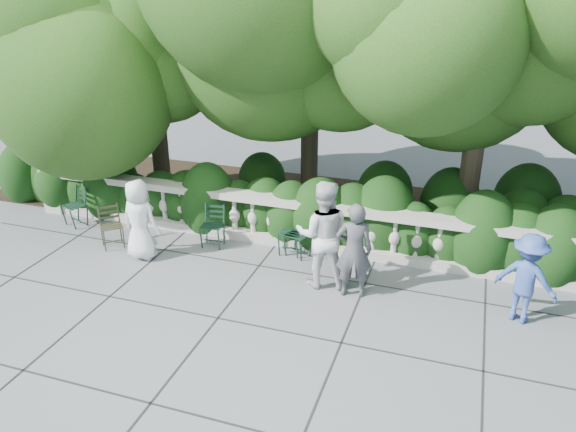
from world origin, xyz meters
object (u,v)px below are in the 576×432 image
(chair_d, at_px, (288,257))
(person_woman_grey, at_px, (354,250))
(chair_a, at_px, (71,227))
(person_casual_man, at_px, (323,234))
(chair_weathered, at_px, (115,250))
(person_older_blue, at_px, (526,278))
(chair_c, at_px, (211,249))
(person_businessman, at_px, (140,220))
(chair_e, at_px, (293,258))

(chair_d, xyz_separation_m, person_woman_grey, (1.44, -0.92, 0.83))
(chair_d, bearing_deg, chair_a, -178.29)
(person_casual_man, bearing_deg, person_woman_grey, 151.24)
(person_casual_man, bearing_deg, chair_a, -17.80)
(chair_weathered, height_order, person_older_blue, person_older_blue)
(chair_a, xyz_separation_m, person_casual_man, (5.70, -0.56, 0.96))
(chair_a, relative_size, person_casual_man, 0.44)
(chair_a, relative_size, person_older_blue, 0.57)
(chair_c, bearing_deg, person_older_blue, -13.46)
(person_businessman, xyz_separation_m, person_older_blue, (6.73, 0.08, -0.04))
(chair_a, distance_m, chair_weathered, 1.63)
(person_businessman, xyz_separation_m, person_casual_man, (3.49, 0.13, 0.18))
(person_businessman, bearing_deg, person_woman_grey, -174.59)
(chair_d, distance_m, chair_e, 0.11)
(chair_d, relative_size, person_older_blue, 0.57)
(person_woman_grey, bearing_deg, chair_e, -47.53)
(chair_e, xyz_separation_m, chair_weathered, (-3.43, -0.78, 0.00))
(chair_a, height_order, chair_e, same)
(chair_a, relative_size, chair_e, 1.00)
(chair_d, bearing_deg, person_businessman, -162.04)
(chair_weathered, distance_m, person_older_blue, 7.46)
(chair_weathered, height_order, person_casual_man, person_casual_man)
(person_woman_grey, bearing_deg, chair_weathered, -15.04)
(chair_d, height_order, person_casual_man, person_casual_man)
(person_casual_man, height_order, person_older_blue, person_casual_man)
(chair_c, distance_m, chair_d, 1.56)
(chair_a, xyz_separation_m, chair_c, (3.29, 0.02, 0.00))
(chair_d, bearing_deg, chair_c, -174.00)
(chair_c, height_order, chair_d, same)
(chair_d, height_order, person_woman_grey, person_woman_grey)
(chair_d, height_order, chair_e, same)
(person_businessman, distance_m, person_woman_grey, 4.07)
(person_businessman, bearing_deg, person_older_blue, -173.36)
(chair_weathered, bearing_deg, chair_a, 114.70)
(person_woman_grey, xyz_separation_m, person_older_blue, (2.66, 0.12, -0.10))
(chair_e, bearing_deg, chair_c, -156.75)
(chair_d, xyz_separation_m, person_businessman, (-2.62, -0.88, 0.78))
(chair_e, relative_size, person_woman_grey, 0.50)
(chair_c, relative_size, person_casual_man, 0.44)
(chair_d, relative_size, person_casual_man, 0.44)
(chair_c, xyz_separation_m, chair_d, (1.55, 0.18, 0.00))
(chair_a, relative_size, chair_c, 1.00)
(chair_d, xyz_separation_m, person_older_blue, (4.10, -0.81, 0.74))
(chair_c, distance_m, person_woman_grey, 3.19)
(chair_a, height_order, chair_c, same)
(person_older_blue, bearing_deg, person_casual_man, 20.26)
(chair_c, relative_size, chair_weathered, 1.00)
(chair_e, bearing_deg, chair_weathered, -149.42)
(chair_c, bearing_deg, chair_e, -1.71)
(chair_e, distance_m, chair_weathered, 3.52)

